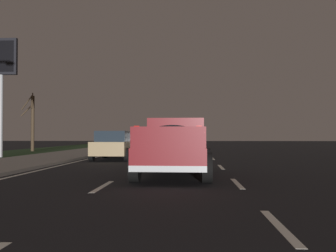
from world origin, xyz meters
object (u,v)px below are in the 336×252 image
pickup_truck (175,145)px  sedan_tan (115,145)px  gas_price_sign (1,68)px  sedan_silver (187,141)px  bare_tree_far (32,121)px

pickup_truck → sedan_tan: size_ratio=1.24×
gas_price_sign → sedan_silver: bearing=-32.1°
pickup_truck → gas_price_sign: gas_price_sign is taller
sedan_silver → bare_tree_far: 15.16m
sedan_silver → bare_tree_far: bare_tree_far is taller
bare_tree_far → pickup_truck: bearing=-148.4°
bare_tree_far → sedan_silver: bearing=-58.3°
pickup_truck → sedan_silver: bearing=-0.3°
gas_price_sign → sedan_tan: bearing=-105.3°
pickup_truck → bare_tree_far: bare_tree_far is taller
sedan_tan → sedan_silver: bearing=-10.8°
sedan_silver → gas_price_sign: gas_price_sign is taller
sedan_tan → gas_price_sign: (1.98, 7.25, 4.60)m
gas_price_sign → bare_tree_far: 10.23m
sedan_tan → bare_tree_far: bare_tree_far is taller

